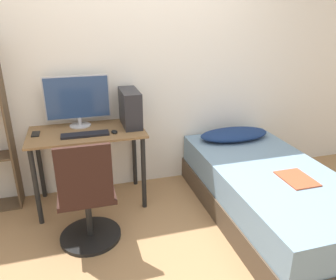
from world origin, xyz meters
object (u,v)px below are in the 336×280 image
Objects in this scene: office_chair at (88,205)px; keyboard at (85,135)px; monitor at (78,100)px; bed at (269,193)px; pc_tower at (130,108)px.

office_chair is 0.65m from keyboard.
monitor is at bearing 89.22° from office_chair.
keyboard is at bearing -83.66° from monitor.
monitor reaches higher than office_chair.
keyboard reaches higher than bed.
monitor reaches higher than bed.
bed is 1.75m from keyboard.
pc_tower reaches higher than keyboard.
keyboard is at bearing 158.90° from bed.
pc_tower reaches higher than office_chair.
keyboard is (0.04, 0.51, 0.41)m from office_chair.
monitor reaches higher than pc_tower.
bed is at bearing -3.22° from office_chair.
office_chair is 0.46× the size of bed.
keyboard is at bearing 85.20° from office_chair.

